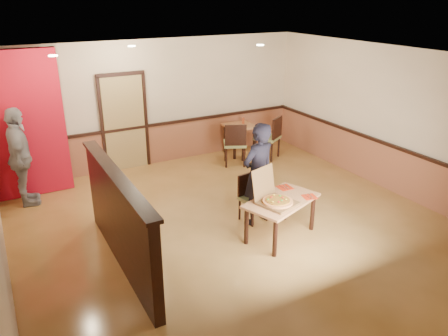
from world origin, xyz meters
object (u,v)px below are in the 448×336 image
object	(u,v)px
main_table	(281,206)
diner_chair	(251,195)
side_table	(240,132)
pizza_box	(275,199)
condiment	(243,121)
side_chair_left	(235,142)
diner	(258,174)
passerby	(20,158)
side_chair_right	(271,136)

from	to	relation	value
main_table	diner_chair	world-z (taller)	diner_chair
side_table	pizza_box	world-z (taller)	pizza_box
condiment	side_chair_left	bearing A→B (deg)	-132.39
side_chair_left	side_table	world-z (taller)	side_chair_left
diner	main_table	bearing A→B (deg)	83.93
side_table	pizza_box	distance (m)	4.10
diner	passerby	xyz separation A→B (m)	(-3.41, 2.65, 0.04)
diner_chair	passerby	size ratio (longest dim) A/B	0.44
pizza_box	condiment	size ratio (longest dim) A/B	4.89
side_table	pizza_box	size ratio (longest dim) A/B	1.03
side_table	condiment	world-z (taller)	condiment
main_table	condiment	distance (m)	4.10
main_table	side_table	bearing A→B (deg)	49.03
diner	passerby	world-z (taller)	passerby
diner_chair	side_chair_left	bearing A→B (deg)	56.17
diner_chair	diner	bearing A→B (deg)	-84.36
side_table	passerby	size ratio (longest dim) A/B	0.40
diner	condiment	world-z (taller)	diner
diner_chair	side_table	distance (m)	3.35
side_table	condiment	size ratio (longest dim) A/B	5.04
side_chair_left	side_table	bearing A→B (deg)	-102.15
passerby	condiment	size ratio (longest dim) A/B	12.68
diner	condiment	size ratio (longest dim) A/B	12.16
side_chair_left	side_chair_right	distance (m)	0.97
side_chair_left	main_table	bearing A→B (deg)	98.92
passerby	condiment	bearing A→B (deg)	-79.79
diner_chair	side_chair_left	distance (m)	2.58
diner_chair	diner	size ratio (longest dim) A/B	0.46
side_table	diner	world-z (taller)	diner
main_table	passerby	world-z (taller)	passerby
side_table	passerby	distance (m)	4.93
diner	pizza_box	world-z (taller)	diner
side_chair_left	diner	xyz separation A→B (m)	(-1.00, -2.50, 0.34)
pizza_box	main_table	bearing A→B (deg)	1.24
pizza_box	diner_chair	bearing A→B (deg)	67.65
side_chair_right	diner_chair	bearing A→B (deg)	18.04
main_table	side_chair_left	bearing A→B (deg)	53.09
main_table	side_chair_right	distance (m)	3.65
side_chair_right	side_table	xyz separation A→B (m)	(-0.49, 0.61, 0.00)
side_chair_left	diner	bearing A→B (deg)	93.97
condiment	passerby	bearing A→B (deg)	-174.04
main_table	condiment	world-z (taller)	condiment
side_chair_left	passerby	size ratio (longest dim) A/B	0.54
side_chair_left	diner	world-z (taller)	diner
side_chair_left	condiment	bearing A→B (deg)	-106.52
diner	pizza_box	distance (m)	0.69
passerby	side_chair_right	bearing A→B (deg)	-87.40
diner_chair	side_chair_right	world-z (taller)	side_chair_right
main_table	side_table	xyz separation A→B (m)	(1.43, 3.72, 0.01)
side_chair_right	condiment	distance (m)	0.80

